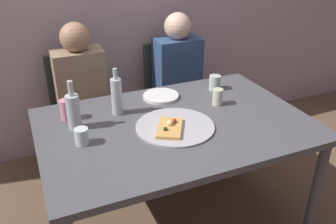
# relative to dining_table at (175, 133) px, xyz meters

# --- Properties ---
(ground_plane) EXTENTS (8.00, 8.00, 0.00)m
(ground_plane) POSITION_rel_dining_table_xyz_m (0.00, 0.00, -0.67)
(ground_plane) COLOR brown
(dining_table) EXTENTS (1.54, 1.04, 0.74)m
(dining_table) POSITION_rel_dining_table_xyz_m (0.00, 0.00, 0.00)
(dining_table) COLOR #4C4C51
(dining_table) RESTS_ON ground_plane
(pizza_tray) EXTENTS (0.44, 0.44, 0.01)m
(pizza_tray) POSITION_rel_dining_table_xyz_m (-0.02, -0.05, 0.08)
(pizza_tray) COLOR #ADADB2
(pizza_tray) RESTS_ON dining_table
(pizza_slice_last) EXTENTS (0.22, 0.26, 0.05)m
(pizza_slice_last) POSITION_rel_dining_table_xyz_m (-0.07, -0.08, 0.09)
(pizza_slice_last) COLOR tan
(pizza_slice_last) RESTS_ON pizza_tray
(wine_bottle) EXTENTS (0.08, 0.08, 0.28)m
(wine_bottle) POSITION_rel_dining_table_xyz_m (-0.54, 0.16, 0.18)
(wine_bottle) COLOR #B2BCC1
(wine_bottle) RESTS_ON dining_table
(beer_bottle) EXTENTS (0.07, 0.07, 0.29)m
(beer_bottle) POSITION_rel_dining_table_xyz_m (-0.27, 0.24, 0.19)
(beer_bottle) COLOR #B2BCC1
(beer_bottle) RESTS_ON dining_table
(tumbler_near) EXTENTS (0.08, 0.08, 0.10)m
(tumbler_near) POSITION_rel_dining_table_xyz_m (0.44, 0.33, 0.12)
(tumbler_near) COLOR #B7C6BC
(tumbler_near) RESTS_ON dining_table
(tumbler_far) EXTENTS (0.07, 0.07, 0.10)m
(tumbler_far) POSITION_rel_dining_table_xyz_m (0.34, 0.11, 0.12)
(tumbler_far) COLOR beige
(tumbler_far) RESTS_ON dining_table
(wine_glass) EXTENTS (0.07, 0.07, 0.09)m
(wine_glass) POSITION_rel_dining_table_xyz_m (-0.54, -0.02, 0.12)
(wine_glass) COLOR silver
(wine_glass) RESTS_ON dining_table
(soda_can) EXTENTS (0.07, 0.07, 0.12)m
(soda_can) POSITION_rel_dining_table_xyz_m (-0.57, 0.29, 0.13)
(soda_can) COLOR pink
(soda_can) RESTS_ON dining_table
(plate_stack) EXTENTS (0.23, 0.23, 0.02)m
(plate_stack) POSITION_rel_dining_table_xyz_m (0.05, 0.35, 0.08)
(plate_stack) COLOR white
(plate_stack) RESTS_ON dining_table
(chair_left) EXTENTS (0.44, 0.44, 0.90)m
(chair_left) POSITION_rel_dining_table_xyz_m (-0.38, 0.92, -0.16)
(chair_left) COLOR #2D3833
(chair_left) RESTS_ON ground_plane
(chair_right) EXTENTS (0.44, 0.44, 0.90)m
(chair_right) POSITION_rel_dining_table_xyz_m (0.41, 0.92, -0.16)
(chair_right) COLOR #2D3833
(chair_right) RESTS_ON ground_plane
(guest_in_sweater) EXTENTS (0.36, 0.56, 1.17)m
(guest_in_sweater) POSITION_rel_dining_table_xyz_m (-0.38, 0.77, -0.03)
(guest_in_sweater) COLOR #937A60
(guest_in_sweater) RESTS_ON ground_plane
(guest_in_beanie) EXTENTS (0.36, 0.56, 1.17)m
(guest_in_beanie) POSITION_rel_dining_table_xyz_m (0.41, 0.77, -0.03)
(guest_in_beanie) COLOR navy
(guest_in_beanie) RESTS_ON ground_plane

